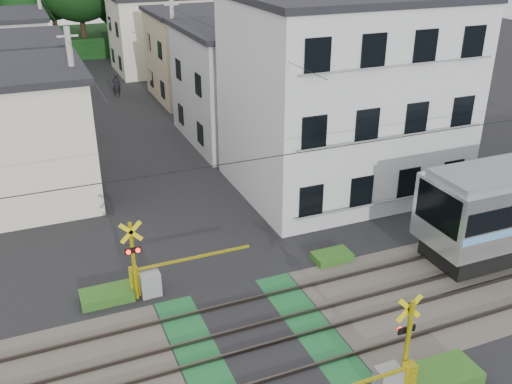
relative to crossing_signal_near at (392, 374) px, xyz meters
name	(u,v)px	position (x,y,z in m)	size (l,w,h in m)	color
ground	(255,338)	(-2.59, 3.65, -0.71)	(120.00, 120.00, 0.00)	black
track_bed	(255,337)	(-2.59, 3.65, -0.67)	(120.00, 120.00, 0.14)	#47423A
crossing_signal_near	(392,374)	(0.00, 0.00, 0.00)	(4.74, 0.65, 3.09)	yellow
crossing_signal_far	(147,278)	(-5.17, 7.31, 0.00)	(4.74, 0.65, 3.09)	yellow
apartment_block	(344,95)	(5.91, 13.15, 3.94)	(10.20, 8.36, 9.30)	silver
houses_row	(112,68)	(-2.33, 29.57, 2.53)	(22.07, 31.35, 6.80)	silver
catenary	(423,202)	(3.41, 3.69, 2.98)	(60.00, 5.04, 7.00)	#2D2D33
utility_poles	(98,66)	(-3.64, 26.66, 3.37)	(7.90, 42.00, 8.00)	#A5A5A0
pedestrian	(116,85)	(-1.51, 34.06, 0.17)	(0.64, 0.42, 1.77)	black
weed_patches	(306,322)	(-0.83, 3.56, -0.53)	(10.25, 8.80, 0.40)	#2D5E1E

